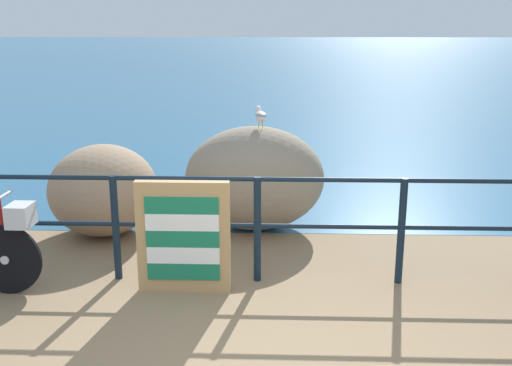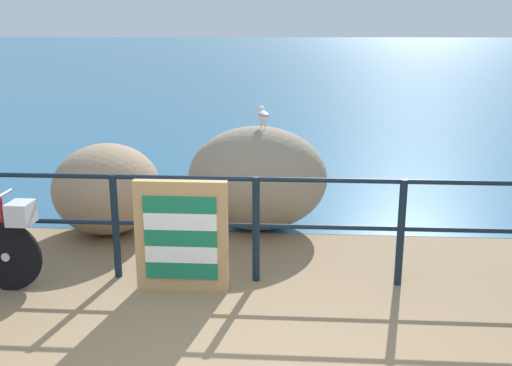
{
  "view_description": "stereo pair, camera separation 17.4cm",
  "coord_description": "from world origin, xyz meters",
  "px_view_note": "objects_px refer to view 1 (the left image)",
  "views": [
    {
      "loc": [
        0.18,
        -3.42,
        2.39
      ],
      "look_at": [
        -0.03,
        2.27,
        0.86
      ],
      "focal_mm": 42.05,
      "sensor_mm": 36.0,
      "label": 1
    },
    {
      "loc": [
        0.35,
        -3.41,
        2.39
      ],
      "look_at": [
        -0.03,
        2.27,
        0.86
      ],
      "focal_mm": 42.05,
      "sensor_mm": 36.0,
      "label": 2
    }
  ],
  "objects_px": {
    "breakwater_boulder_main": "(255,178)",
    "seagull": "(260,115)",
    "breakwater_boulder_left": "(103,190)",
    "folded_deckchair_stack": "(183,237)"
  },
  "relations": [
    {
      "from": "breakwater_boulder_main",
      "to": "seagull",
      "type": "distance_m",
      "value": 0.76
    },
    {
      "from": "breakwater_boulder_left",
      "to": "seagull",
      "type": "xyz_separation_m",
      "value": [
        1.8,
        0.16,
        0.85
      ]
    },
    {
      "from": "breakwater_boulder_main",
      "to": "seagull",
      "type": "bearing_deg",
      "value": -49.35
    },
    {
      "from": "breakwater_boulder_main",
      "to": "breakwater_boulder_left",
      "type": "distance_m",
      "value": 1.75
    },
    {
      "from": "breakwater_boulder_left",
      "to": "seagull",
      "type": "distance_m",
      "value": 2.0
    },
    {
      "from": "breakwater_boulder_main",
      "to": "seagull",
      "type": "height_order",
      "value": "seagull"
    },
    {
      "from": "breakwater_boulder_main",
      "to": "breakwater_boulder_left",
      "type": "xyz_separation_m",
      "value": [
        -1.73,
        -0.24,
        -0.09
      ]
    },
    {
      "from": "folded_deckchair_stack",
      "to": "breakwater_boulder_main",
      "type": "height_order",
      "value": "breakwater_boulder_main"
    },
    {
      "from": "folded_deckchair_stack",
      "to": "breakwater_boulder_left",
      "type": "bearing_deg",
      "value": 127.33
    },
    {
      "from": "breakwater_boulder_main",
      "to": "seagull",
      "type": "relative_size",
      "value": 4.76
    }
  ]
}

